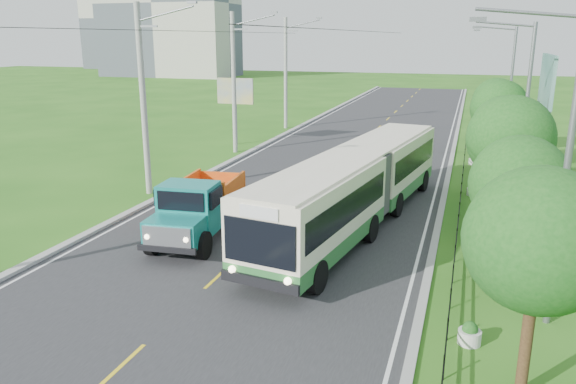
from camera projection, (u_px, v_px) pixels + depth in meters
The scene contains 30 objects.
ground at pixel (218, 276), 20.09m from camera, with size 240.00×240.00×0.00m, color #275F16.
road at pixel (341, 162), 38.42m from camera, with size 14.00×120.00×0.02m, color #28282B.
curb_left at pixel (244, 154), 40.54m from camera, with size 0.40×120.00×0.15m, color #9E9E99.
curb_right at pixel (450, 169), 36.29m from camera, with size 0.30×120.00×0.10m, color #9E9E99.
edge_line_left at pixel (251, 156), 40.39m from camera, with size 0.12×120.00×0.00m, color silver.
edge_line_right at pixel (442, 169), 36.44m from camera, with size 0.12×120.00×0.00m, color silver.
centre_dash at pixel (218, 276), 20.08m from camera, with size 0.12×2.20×0.00m, color yellow.
railing_right at pixel (461, 189), 30.47m from camera, with size 0.04×40.00×0.60m, color black.
pole_near at pixel (144, 100), 29.44m from camera, with size 3.51×0.32×10.00m.
pole_mid at pixel (234, 83), 40.44m from camera, with size 3.51×0.32×10.00m.
pole_far at pixel (286, 73), 51.44m from camera, with size 3.51×0.32×10.00m.
tree_front at pixel (540, 247), 12.63m from camera, with size 3.36×3.41×5.60m.
tree_second at pixel (520, 189), 18.18m from camera, with size 3.18×3.26×5.30m.
tree_third at pixel (511, 143), 23.56m from camera, with size 3.60×3.62×6.00m.
tree_fourth at pixel (504, 130), 29.17m from camera, with size 3.24×3.31×5.40m.
tree_fifth at pixel (500, 111), 34.60m from camera, with size 3.48×3.52×5.80m.
tree_back at pixel (496, 104), 40.15m from camera, with size 3.30×3.36×5.50m.
streetlight_near at pixel (561, 163), 15.62m from camera, with size 3.02×0.20×9.07m.
streetlight_mid at pixel (523, 106), 28.45m from camera, with size 3.02×0.20×9.07m.
streetlight_far at pixel (509, 84), 41.29m from camera, with size 3.02×0.20×9.07m.
planter_front at pixel (470, 334), 15.62m from camera, with size 0.64×0.64×0.67m.
planter_near at pixel (472, 239), 22.96m from camera, with size 0.64×0.64×0.67m.
planter_mid at pixel (473, 190), 30.29m from camera, with size 0.64×0.64×0.67m.
planter_far at pixel (474, 160), 37.63m from camera, with size 0.64×0.64×0.67m.
billboard_left at pixel (235, 95), 43.88m from camera, with size 3.00×0.20×5.20m.
billboard_right at pixel (546, 88), 33.34m from camera, with size 0.24×6.00×7.30m.
apartment_near at pixel (168, 4), 119.52m from camera, with size 28.00×14.00×30.00m, color #B7B2A3.
apartment_far at pixel (133, 19), 150.40m from camera, with size 24.00×14.00×26.00m, color #B7B2A3.
bus at pixel (356, 183), 24.94m from camera, with size 5.46×17.67×3.37m.
dump_truck at pixel (197, 205), 23.53m from camera, with size 2.94×6.42×2.62m.
Camera 1 is at (8.10, -16.88, 8.28)m, focal length 35.00 mm.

